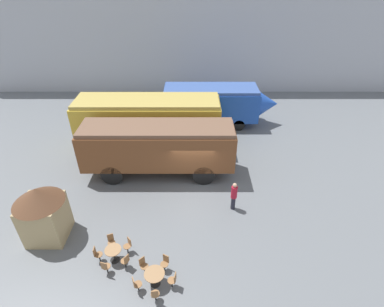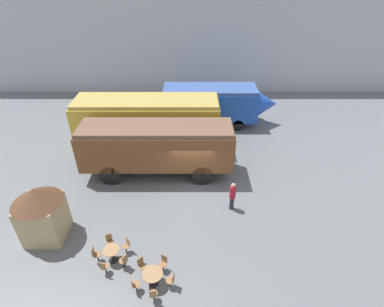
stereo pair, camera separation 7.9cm
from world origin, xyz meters
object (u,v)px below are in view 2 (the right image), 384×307
at_px(streamlined_locomotive, 218,103).
at_px(passenger_coach_vintage, 148,119).
at_px(cafe_table_mid, 112,252).
at_px(ticket_kiosk, 41,211).
at_px(passenger_coach_wooden, 157,145).
at_px(visitor_person, 233,195).
at_px(cafe_table_near, 153,276).
at_px(cafe_chair_0, 154,294).

xyz_separation_m(streamlined_locomotive, passenger_coach_vintage, (-5.19, -3.69, 0.36)).
distance_m(cafe_table_mid, ticket_kiosk, 4.00).
distance_m(streamlined_locomotive, passenger_coach_wooden, 8.16).
xyz_separation_m(cafe_table_mid, visitor_person, (5.81, 3.41, 0.42)).
distance_m(passenger_coach_vintage, visitor_person, 8.54).
bearing_deg(passenger_coach_vintage, cafe_table_near, -82.42).
xyz_separation_m(cafe_table_mid, ticket_kiosk, (-3.53, 1.49, 1.12)).
bearing_deg(visitor_person, passenger_coach_vintage, 128.99).
distance_m(streamlined_locomotive, passenger_coach_vintage, 6.38).
bearing_deg(cafe_table_mid, cafe_table_near, -31.02).
height_order(passenger_coach_vintage, passenger_coach_wooden, passenger_coach_vintage).
height_order(passenger_coach_vintage, cafe_table_near, passenger_coach_vintage).
bearing_deg(passenger_coach_wooden, cafe_table_near, -86.31).
height_order(cafe_table_near, cafe_chair_0, cafe_chair_0).
distance_m(cafe_table_near, visitor_person, 6.00).
bearing_deg(visitor_person, cafe_chair_0, -124.57).
distance_m(passenger_coach_wooden, cafe_table_mid, 7.02).
bearing_deg(cafe_table_mid, visitor_person, 30.40).
relative_size(passenger_coach_vintage, cafe_table_near, 11.37).
bearing_deg(streamlined_locomotive, visitor_person, -89.29).
bearing_deg(cafe_chair_0, ticket_kiosk, 50.90).
height_order(cafe_table_mid, ticket_kiosk, ticket_kiosk).
xyz_separation_m(streamlined_locomotive, cafe_table_mid, (-5.69, -13.67, -1.29)).
xyz_separation_m(passenger_coach_wooden, cafe_table_near, (0.51, -7.88, -1.56)).
bearing_deg(cafe_table_near, passenger_coach_wooden, 93.69).
bearing_deg(passenger_coach_wooden, cafe_table_mid, -102.46).
bearing_deg(cafe_chair_0, visitor_person, -41.87).
bearing_deg(streamlined_locomotive, cafe_table_mid, -112.59).
bearing_deg(passenger_coach_wooden, passenger_coach_vintage, 106.55).
bearing_deg(ticket_kiosk, cafe_table_mid, -22.86).
relative_size(passenger_coach_vintage, passenger_coach_wooden, 1.07).
bearing_deg(cafe_table_near, passenger_coach_vintage, 97.58).
bearing_deg(passenger_coach_vintage, streamlined_locomotive, 35.46).
distance_m(streamlined_locomotive, ticket_kiosk, 15.28).
bearing_deg(cafe_chair_0, passenger_coach_wooden, -3.28).
xyz_separation_m(streamlined_locomotive, passenger_coach_wooden, (-4.21, -6.99, 0.28)).
relative_size(passenger_coach_wooden, visitor_person, 5.24).
xyz_separation_m(cafe_chair_0, ticket_kiosk, (-5.62, 3.49, 1.16)).
relative_size(passenger_coach_wooden, cafe_chair_0, 10.63).
distance_m(passenger_coach_wooden, cafe_table_near, 8.05).
bearing_deg(passenger_coach_vintage, visitor_person, -51.01).
xyz_separation_m(passenger_coach_vintage, ticket_kiosk, (-4.03, -8.49, -0.53)).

